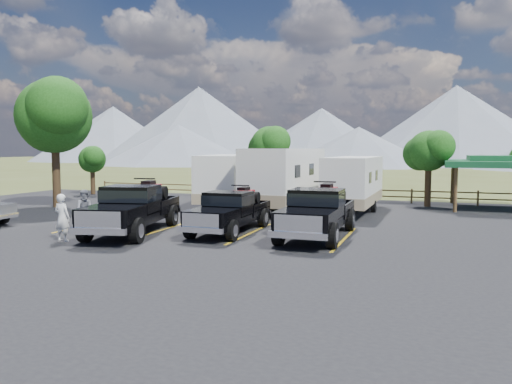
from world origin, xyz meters
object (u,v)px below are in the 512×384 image
(trailer_left, at_px, (227,180))
(rig_center, at_px, (230,210))
(pavilion, at_px, (500,163))
(trailer_right, at_px, (354,183))
(rig_left, at_px, (134,207))
(person_b, at_px, (86,210))
(rig_right, at_px, (318,211))
(person_a, at_px, (62,218))
(tree_big_nw, at_px, (54,116))
(trailer_center, at_px, (285,178))

(trailer_left, bearing_deg, rig_center, -76.97)
(pavilion, height_order, trailer_right, pavilion)
(rig_left, bearing_deg, person_b, 170.68)
(rig_right, bearing_deg, person_a, -155.01)
(tree_big_nw, distance_m, trailer_left, 11.20)
(rig_left, distance_m, trailer_right, 12.81)
(tree_big_nw, distance_m, rig_right, 18.65)
(rig_right, bearing_deg, trailer_left, 131.59)
(pavilion, bearing_deg, trailer_right, -151.16)
(rig_right, bearing_deg, pavilion, 57.31)
(rig_center, relative_size, rig_right, 0.89)
(tree_big_nw, xyz_separation_m, trailer_center, (13.78, 2.93, -3.68))
(trailer_center, bearing_deg, tree_big_nw, -166.62)
(tree_big_nw, bearing_deg, trailer_right, 11.57)
(trailer_center, bearing_deg, trailer_right, 11.44)
(tree_big_nw, xyz_separation_m, pavilion, (25.55, 7.97, -2.81))
(rig_right, bearing_deg, trailer_right, 88.38)
(trailer_left, height_order, trailer_right, trailer_left)
(tree_big_nw, distance_m, rig_left, 12.59)
(person_a, bearing_deg, rig_center, -138.65)
(rig_left, height_order, person_b, rig_left)
(tree_big_nw, bearing_deg, person_b, -41.84)
(person_a, bearing_deg, rig_left, -116.07)
(trailer_left, relative_size, trailer_right, 1.03)
(person_b, bearing_deg, rig_right, -24.16)
(tree_big_nw, xyz_separation_m, rig_left, (9.80, -6.52, -4.46))
(rig_center, xyz_separation_m, rig_right, (3.82, 0.10, 0.11))
(rig_left, xyz_separation_m, person_a, (-1.46, -2.67, -0.16))
(trailer_center, distance_m, trailer_right, 3.90)
(rig_left, bearing_deg, person_a, -130.21)
(trailer_center, bearing_deg, person_b, -122.47)
(rig_left, bearing_deg, trailer_center, 55.64)
(pavilion, xyz_separation_m, trailer_right, (-7.93, -4.37, -1.11))
(trailer_left, relative_size, person_a, 4.97)
(rig_right, relative_size, trailer_left, 0.72)
(rig_center, bearing_deg, person_b, -165.05)
(trailer_right, distance_m, person_b, 14.48)
(rig_left, relative_size, trailer_center, 0.69)
(trailer_center, bearing_deg, rig_right, -63.49)
(rig_left, bearing_deg, trailer_left, 77.86)
(trailer_left, distance_m, person_a, 12.80)
(pavilion, distance_m, rig_right, 15.28)
(rig_center, relative_size, trailer_center, 0.57)
(person_a, distance_m, person_b, 2.75)
(tree_big_nw, relative_size, rig_left, 1.10)
(rig_center, bearing_deg, rig_left, -157.68)
(rig_right, xyz_separation_m, person_b, (-10.05, -1.75, -0.16))
(tree_big_nw, height_order, trailer_center, tree_big_nw)
(person_a, relative_size, person_b, 1.04)
(trailer_center, bearing_deg, rig_left, -111.50)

